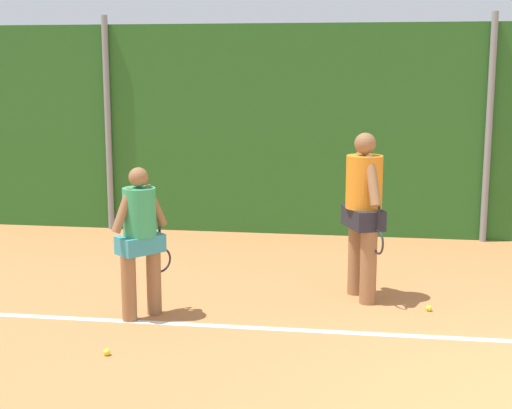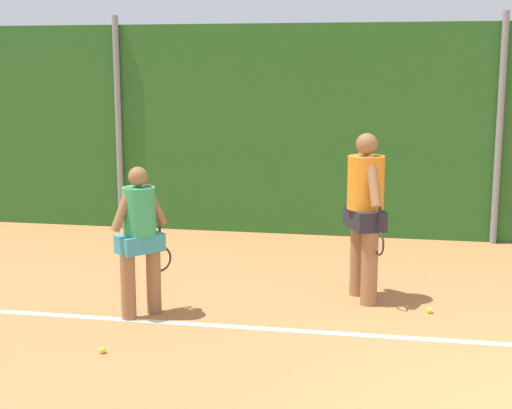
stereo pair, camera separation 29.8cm
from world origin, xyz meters
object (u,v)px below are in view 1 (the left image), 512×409
Objects in this scene: player_foreground_near at (140,235)px; tennis_ball_1 at (159,249)px; tennis_ball_5 at (429,308)px; tennis_ball_3 at (155,291)px; tennis_ball_11 at (107,352)px; player_midcourt at (364,207)px.

player_foreground_near is 24.51× the size of tennis_ball_1.
tennis_ball_5 is at bearing -30.71° from tennis_ball_1.
tennis_ball_5 is at bearing -2.73° from tennis_ball_3.
player_foreground_near is 1.19m from tennis_ball_3.
tennis_ball_11 is at bearing -150.26° from tennis_ball_5.
player_midcourt is at bearing 42.14° from tennis_ball_11.
player_foreground_near is 24.51× the size of tennis_ball_11.
tennis_ball_11 is at bearing -87.40° from tennis_ball_3.
tennis_ball_1 is 2.10m from tennis_ball_3.
player_foreground_near is at bearing -167.85° from tennis_ball_5.
player_foreground_near reaches higher than tennis_ball_11.
tennis_ball_5 is at bearing 41.95° from player_midcourt.
tennis_ball_11 is at bearing -81.07° from tennis_ball_1.
tennis_ball_11 is (-3.06, -1.75, 0.00)m from tennis_ball_5.
player_midcourt reaches higher than tennis_ball_3.
player_midcourt is 29.03× the size of tennis_ball_5.
player_midcourt is (2.31, 1.01, 0.17)m from player_foreground_near.
player_midcourt is at bearing -31.97° from tennis_ball_1.
tennis_ball_3 is at bearing 46.51° from player_foreground_near.
tennis_ball_3 is at bearing 92.60° from tennis_ball_11.
tennis_ball_3 is 1.00× the size of tennis_ball_11.
player_midcourt reaches higher than tennis_ball_1.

